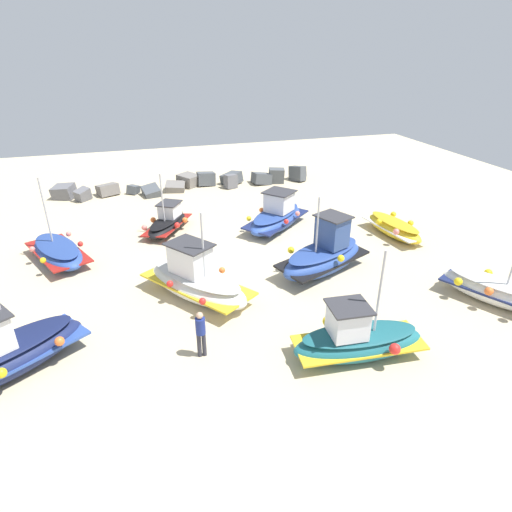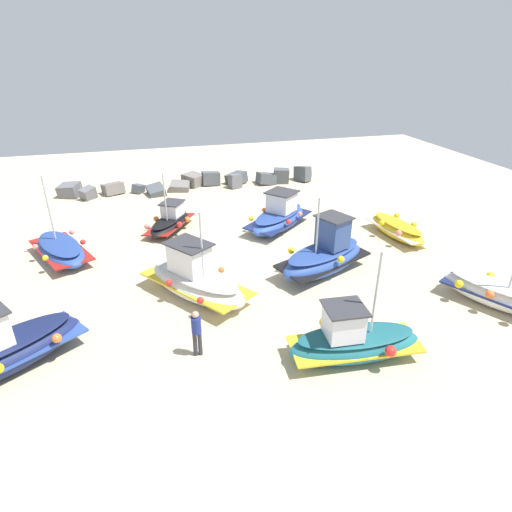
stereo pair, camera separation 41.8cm
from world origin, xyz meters
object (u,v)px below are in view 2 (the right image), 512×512
Objects in this scene: fishing_boat_4 at (61,250)px; person_walking at (197,330)px; fishing_boat_0 at (1,351)px; fishing_boat_1 at (325,256)px; fishing_boat_3 at (496,293)px; fishing_boat_6 at (195,279)px; fishing_boat_2 at (279,216)px; fishing_boat_5 at (397,229)px; fishing_boat_8 at (170,221)px; fishing_boat_7 at (353,341)px.

person_walking is at bearing 5.88° from fishing_boat_4.
fishing_boat_4 is at bearing 33.05° from person_walking.
fishing_boat_1 is at bearing 162.07° from fishing_boat_0.
fishing_boat_6 is at bearing 42.51° from fishing_boat_3.
fishing_boat_1 is 6.81m from fishing_boat_3.
fishing_boat_1 is 1.08× the size of fishing_boat_2.
fishing_boat_1 reaches higher than fishing_boat_2.
fishing_boat_6 is at bearing 98.30° from fishing_boat_5.
fishing_boat_0 is 1.33× the size of fishing_boat_8.
fishing_boat_8 is 2.26× the size of person_walking.
fishing_boat_0 is at bearing 175.74° from fishing_boat_2.
fishing_boat_8 is at bearing 86.97° from fishing_boat_4.
fishing_boat_4 reaches higher than fishing_boat_3.
fishing_boat_2 reaches higher than person_walking.
fishing_boat_8 is (-11.37, 4.09, 0.04)m from fishing_boat_5.
fishing_boat_1 is at bearing 109.10° from fishing_boat_5.
fishing_boat_7 is (4.34, -5.18, -0.08)m from fishing_boat_6.
fishing_boat_6 is (-11.00, -3.00, 0.26)m from fishing_boat_5.
fishing_boat_2 is 11.17m from fishing_boat_3.
fishing_boat_3 is 18.91m from fishing_boat_4.
fishing_boat_4 is 1.19× the size of fishing_boat_8.
fishing_boat_4 reaches higher than person_walking.
fishing_boat_1 is 1.17× the size of fishing_boat_3.
fishing_boat_7 is 1.17× the size of fishing_boat_8.
fishing_boat_8 is (-6.16, 6.64, -0.29)m from fishing_boat_1.
fishing_boat_7 is (-1.09, -10.99, -0.03)m from fishing_boat_2.
fishing_boat_8 is (-4.71, 12.27, -0.14)m from fishing_boat_7.
fishing_boat_2 is 11.05m from fishing_boat_7.
fishing_boat_1 is at bearing -54.06° from person_walking.
fishing_boat_6 is (-5.78, -0.45, -0.08)m from fishing_boat_1.
fishing_boat_5 is (5.57, -2.82, -0.22)m from fishing_boat_2.
fishing_boat_3 reaches higher than fishing_boat_5.
fishing_boat_7 is at bearing -128.03° from fishing_boat_1.
fishing_boat_4 is 7.53m from fishing_boat_6.
fishing_boat_5 is at bearing -78.09° from fishing_boat_8.
fishing_boat_0 is at bearing 58.37° from fishing_boat_3.
fishing_boat_5 is 10.55m from fishing_boat_7.
fishing_boat_2 is at bearing 1.96° from fishing_boat_3.
fishing_boat_5 is at bearing -57.45° from person_walking.
fishing_boat_6 reaches higher than fishing_boat_3.
fishing_boat_7 is (-6.66, -8.18, 0.19)m from fishing_boat_5.
fishing_boat_0 is 17.50m from fishing_boat_3.
fishing_boat_3 is at bearing -100.08° from fishing_boat_2.
fishing_boat_7 is at bearing -127.31° from fishing_boat_8.
fishing_boat_0 is 7.00m from fishing_boat_6.
fishing_boat_8 reaches higher than person_walking.
fishing_boat_5 is at bearing -27.73° from fishing_boat_3.
fishing_boat_5 is (5.21, 2.55, -0.34)m from fishing_boat_1.
fishing_boat_4 is 16.78m from fishing_boat_5.
person_walking is (-5.89, -9.55, 0.29)m from fishing_boat_2.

